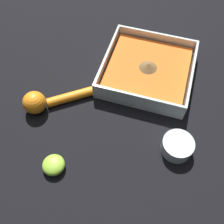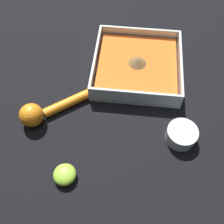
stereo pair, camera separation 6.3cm
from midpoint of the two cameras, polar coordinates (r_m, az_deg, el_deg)
name	(u,v)px [view 1 (the left image)]	position (r m, az deg, el deg)	size (l,w,h in m)	color
ground_plane	(154,85)	(0.73, 11.54, 5.70)	(4.00, 4.00, 0.00)	black
square_dish	(147,71)	(0.73, 10.20, 8.69)	(0.23, 0.23, 0.05)	silver
spice_bowl	(177,146)	(0.62, 16.85, -7.44)	(0.07, 0.07, 0.04)	silver
lemon_squeezer	(48,100)	(0.66, -11.23, 2.30)	(0.18, 0.14, 0.06)	orange
lemon_half	(54,165)	(0.59, -9.60, -11.58)	(0.05, 0.05, 0.03)	#93CC38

